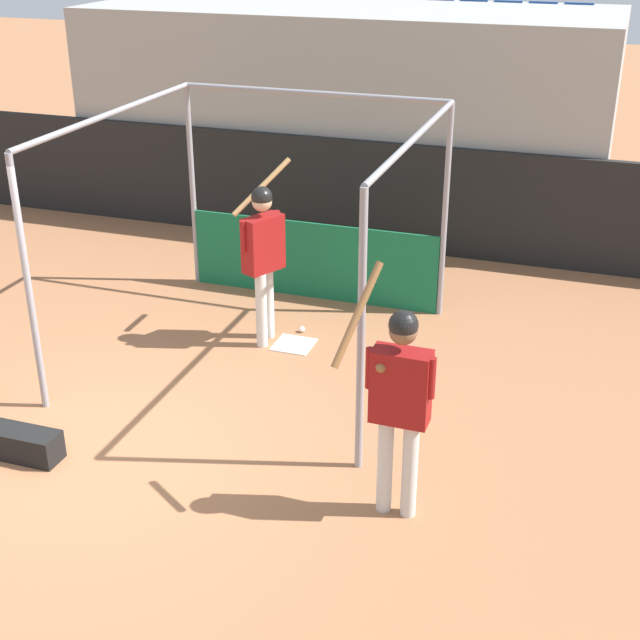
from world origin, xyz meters
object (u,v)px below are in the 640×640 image
(equipment_bag, at_px, (24,444))
(player_batter, at_px, (263,249))
(player_waiting, at_px, (399,394))
(baseball, at_px, (302,329))

(equipment_bag, bearing_deg, player_batter, 68.19)
(player_waiting, bearing_deg, baseball, -57.01)
(player_waiting, xyz_separation_m, baseball, (-1.92, 3.02, -1.10))
(player_waiting, height_order, equipment_bag, player_waiting)
(player_waiting, bearing_deg, equipment_bag, 5.75)
(player_batter, relative_size, baseball, 27.38)
(player_waiting, xyz_separation_m, equipment_bag, (-3.43, -0.31, -0.99))
(player_batter, height_order, player_waiting, player_waiting)
(player_batter, xyz_separation_m, player_waiting, (2.24, -2.67, -0.01))
(equipment_bag, height_order, baseball, equipment_bag)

